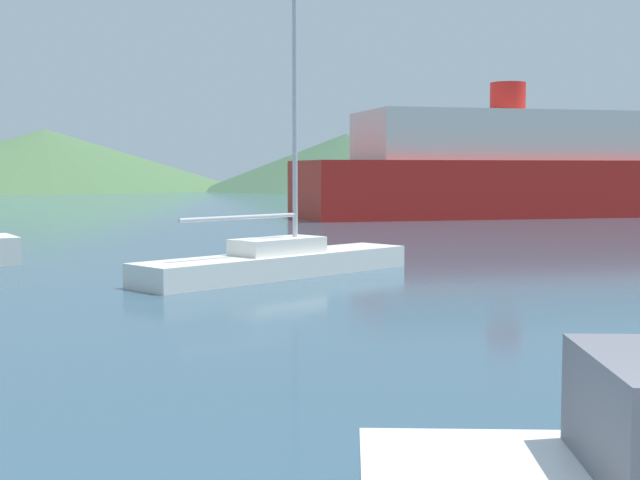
% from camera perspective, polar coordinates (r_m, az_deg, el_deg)
% --- Properties ---
extents(sailboat_middle, '(6.87, 5.76, 7.10)m').
position_cam_1_polar(sailboat_middle, '(20.98, -2.71, -1.31)').
color(sailboat_middle, white).
rests_on(sailboat_middle, ground_plane).
extents(ferry_distant, '(23.27, 10.16, 7.12)m').
position_cam_1_polar(ferry_distant, '(49.17, 11.85, 4.40)').
color(ferry_distant, red).
rests_on(ferry_distant, ground_plane).
extents(hill_west, '(47.92, 47.92, 7.27)m').
position_cam_1_polar(hill_west, '(112.94, -17.15, 4.96)').
color(hill_west, '#476B42').
rests_on(hill_west, ground_plane).
extents(hill_central, '(34.11, 34.11, 6.53)m').
position_cam_1_polar(hill_central, '(103.68, 1.66, 5.01)').
color(hill_central, '#38563D').
rests_on(hill_central, ground_plane).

